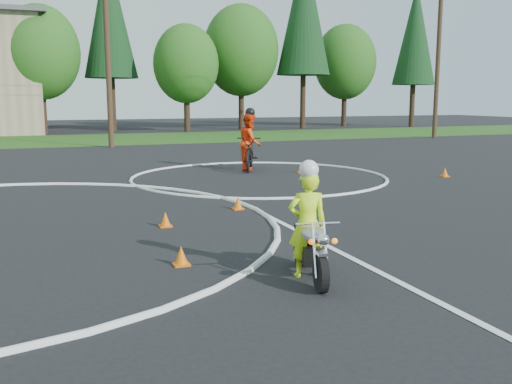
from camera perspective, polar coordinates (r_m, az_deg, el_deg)
name	(u,v)px	position (r m, az deg, el deg)	size (l,w,h in m)	color
grass_strip	(10,142)	(35.86, -23.39, 4.65)	(120.00, 10.00, 0.02)	#1E4714
course_markings	(75,211)	(13.35, -17.65, -1.83)	(19.05, 19.05, 0.12)	silver
primary_motorcycle	(311,249)	(7.99, 5.52, -5.66)	(0.71, 1.69, 0.90)	black
rider_primary_grp	(307,221)	(8.02, 5.17, -2.89)	(0.62, 0.47, 1.67)	#CBFF1A
rider_second_grp	(250,148)	(19.93, -0.59, 4.40)	(1.64, 2.38, 2.17)	black
traffic_cones	(251,210)	(12.15, -0.51, -1.84)	(16.15, 13.62, 0.30)	#DF610B
treeline	(216,44)	(45.53, -4.05, 14.57)	(38.20, 8.10, 14.52)	#382619
utility_poles	(107,43)	(30.07, -14.65, 14.25)	(41.60, 1.12, 10.00)	#473321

